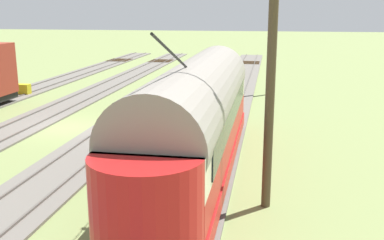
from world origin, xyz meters
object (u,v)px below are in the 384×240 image
catenary_pole_mid_near (269,75)px  track_end_bumper (18,90)px  catenary_pole_foreground (271,37)px  vintage_streetcar (197,117)px

catenary_pole_mid_near → track_end_bumper: 24.39m
catenary_pole_foreground → track_end_bumper: bearing=10.7°
track_end_bumper → catenary_pole_mid_near: bearing=137.7°
catenary_pole_foreground → vintage_streetcar: bearing=81.9°
catenary_pole_foreground → catenary_pole_mid_near: 19.57m
track_end_bumper → catenary_pole_foreground: bearing=-169.3°
vintage_streetcar → catenary_pole_mid_near: size_ratio=2.00×
catenary_pole_foreground → track_end_bumper: 18.53m
vintage_streetcar → track_end_bumper: 20.88m
catenary_pole_foreground → catenary_pole_mid_near: same height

